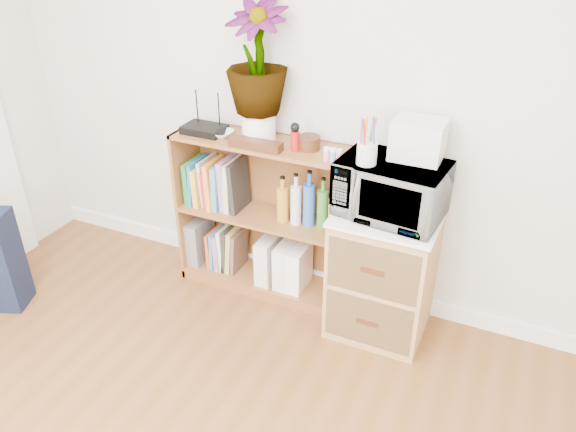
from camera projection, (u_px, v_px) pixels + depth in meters
The scene contains 21 objects.
skirting_board at pixel (325, 279), 3.44m from camera, with size 4.00×0.02×0.10m, color white.
bookshelf at pixel (262, 218), 3.24m from camera, with size 1.00×0.30×0.95m, color brown.
wicker_unit at pixel (383, 274), 2.97m from camera, with size 0.50×0.45×0.70m, color #9E7542.
microwave at pixel (391, 189), 2.71m from camera, with size 0.51×0.34×0.28m, color silver.
pen_cup at pixel (367, 153), 2.60m from camera, with size 0.10×0.10×0.10m, color silver.
small_appliance at pixel (418, 139), 2.64m from camera, with size 0.24×0.20×0.19m, color silver.
router at pixel (204, 129), 3.10m from camera, with size 0.23×0.16×0.04m, color black.
white_bowl at pixel (221, 134), 3.05m from camera, with size 0.13×0.13×0.03m, color white.
plant_pot at pixel (259, 126), 2.99m from camera, with size 0.18×0.18×0.15m, color white.
potted_plant at pixel (257, 58), 2.81m from camera, with size 0.32×0.32×0.57m, color #2F6A2A.
trinket_box at pixel (256, 144), 2.90m from camera, with size 0.29×0.07×0.05m, color #341C0E.
kokeshi_doll at pixel (295, 141), 2.87m from camera, with size 0.05×0.05×0.10m, color #9E1313.
wooden_bowl at pixel (309, 143), 2.89m from camera, with size 0.12×0.12×0.07m, color #331E0E.
paint_jars at pixel (333, 156), 2.76m from camera, with size 0.11×0.04×0.06m, color #CB7183.
file_box at pixel (201, 239), 3.53m from camera, with size 0.09×0.23×0.28m, color slate.
magazine_holder_left at pixel (269, 258), 3.35m from camera, with size 0.09×0.23×0.28m, color silver.
magazine_holder_mid at pixel (287, 263), 3.31m from camera, with size 0.09×0.22×0.27m, color silver.
magazine_holder_right at pixel (299, 267), 3.28m from camera, with size 0.09×0.21×0.27m, color white.
cookbooks at pixel (217, 183), 3.26m from camera, with size 0.33×0.20×0.30m.
liquor_bottles at pixel (314, 203), 3.04m from camera, with size 0.43×0.07×0.32m.
lower_books at pixel (227, 248), 3.46m from camera, with size 0.21×0.19×0.29m.
Camera 1 is at (0.95, -0.39, 2.09)m, focal length 35.00 mm.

